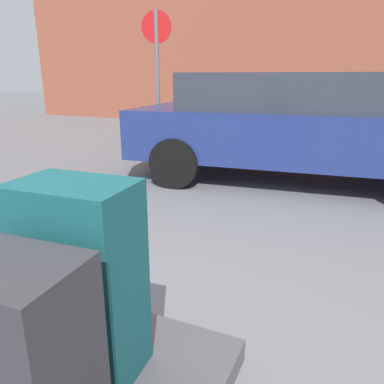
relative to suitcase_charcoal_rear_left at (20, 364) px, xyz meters
The scene contains 4 objects.
suitcase_charcoal_rear_left is the anchor object (origin of this frame).
suitcase_teal_front_left 0.34m from the suitcase_charcoal_rear_left, 101.48° to the left, with size 0.40×0.26×0.71m, color #144C51.
parked_car 4.59m from the suitcase_charcoal_rear_left, 91.10° to the left, with size 4.47×2.28×1.42m.
no_parking_sign 5.69m from the suitcase_charcoal_rear_left, 115.28° to the left, with size 0.50×0.10×2.38m.
Camera 1 is at (0.90, -0.81, 1.37)m, focal length 34.86 mm.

